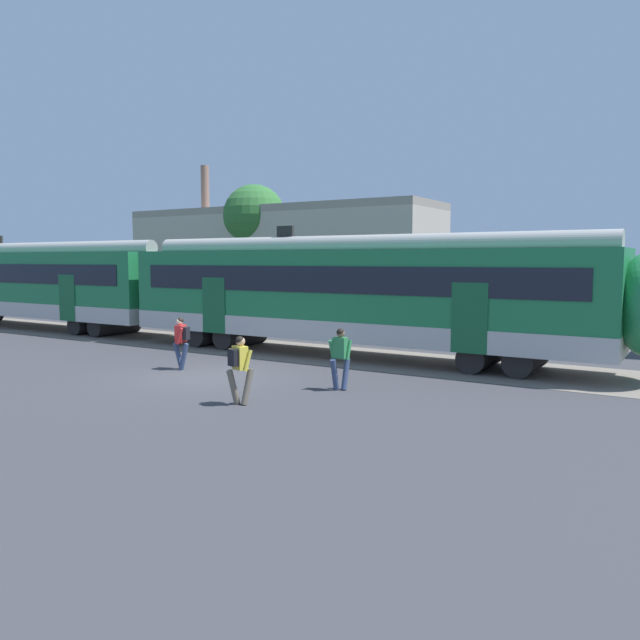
% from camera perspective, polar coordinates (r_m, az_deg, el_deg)
% --- Properties ---
extents(ground_plane, '(160.00, 160.00, 0.00)m').
position_cam_1_polar(ground_plane, '(19.10, -10.19, -5.02)').
color(ground_plane, '#38383D').
extents(track_bed, '(80.00, 4.40, 0.01)m').
position_cam_1_polar(track_bed, '(29.38, -16.55, -1.46)').
color(track_bed, slate).
rests_on(track_bed, ground).
extents(commuter_train, '(56.65, 3.07, 4.73)m').
position_cam_1_polar(commuter_train, '(34.58, -24.22, 3.04)').
color(commuter_train, '#B7B7B2').
rests_on(commuter_train, ground).
extents(pedestrian_red, '(0.70, 0.53, 1.67)m').
position_cam_1_polar(pedestrian_red, '(20.14, -12.56, -1.67)').
color(pedestrian_red, navy).
rests_on(pedestrian_red, ground).
extents(pedestrian_yellow, '(0.63, 0.59, 1.67)m').
position_cam_1_polar(pedestrian_yellow, '(15.01, -7.39, -4.02)').
color(pedestrian_yellow, '#6B6051').
rests_on(pedestrian_yellow, ground).
extents(pedestrian_green, '(0.53, 0.64, 1.67)m').
position_cam_1_polar(pedestrian_green, '(16.57, 1.86, -3.16)').
color(pedestrian_green, navy).
rests_on(pedestrian_green, ground).
extents(background_building, '(18.54, 5.00, 9.20)m').
position_cam_1_polar(background_building, '(35.99, -3.73, 5.12)').
color(background_building, '#B2A899').
rests_on(background_building, ground).
extents(street_tree_left, '(3.46, 3.46, 7.63)m').
position_cam_1_polar(street_tree_left, '(35.38, -6.03, 9.39)').
color(street_tree_left, brown).
rests_on(street_tree_left, ground).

